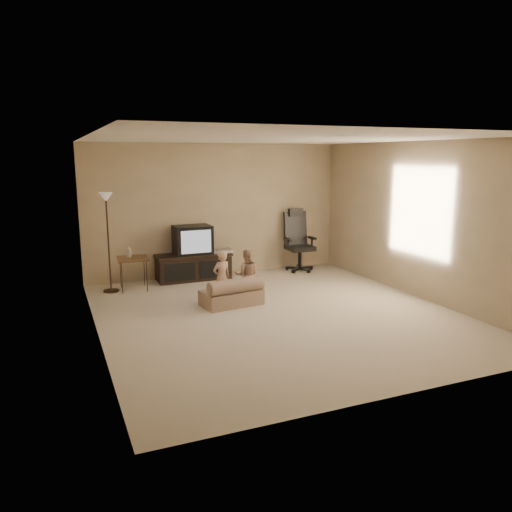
{
  "coord_description": "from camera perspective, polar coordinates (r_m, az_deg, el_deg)",
  "views": [
    {
      "loc": [
        -2.97,
        -6.31,
        2.26
      ],
      "look_at": [
        -0.09,
        0.6,
        0.76
      ],
      "focal_mm": 35.0,
      "sensor_mm": 36.0,
      "label": 1
    }
  ],
  "objects": [
    {
      "name": "tv_stand",
      "position": [
        9.31,
        -7.14,
        -0.14
      ],
      "size": [
        1.42,
        0.52,
        1.01
      ],
      "rotation": [
        0.0,
        0.0,
        0.0
      ],
      "color": "black",
      "rests_on": "floor"
    },
    {
      "name": "floor",
      "position": [
        7.33,
        2.44,
        -6.62
      ],
      "size": [
        5.5,
        5.5,
        0.0
      ],
      "primitive_type": "plane",
      "color": "beige",
      "rests_on": "ground"
    },
    {
      "name": "room_shell",
      "position": [
        7.02,
        2.55,
        5.26
      ],
      "size": [
        5.5,
        5.5,
        5.5
      ],
      "color": "white",
      "rests_on": "floor"
    },
    {
      "name": "floor_lamp",
      "position": [
        8.62,
        -16.65,
        3.95
      ],
      "size": [
        0.26,
        0.26,
        1.68
      ],
      "color": "#312215",
      "rests_on": "floor"
    },
    {
      "name": "side_table",
      "position": [
        8.75,
        -13.95,
        -0.3
      ],
      "size": [
        0.55,
        0.55,
        0.76
      ],
      "rotation": [
        0.0,
        0.0,
        -0.08
      ],
      "color": "brown",
      "rests_on": "floor"
    },
    {
      "name": "child_sofa",
      "position": [
        7.69,
        -2.69,
        -4.38
      ],
      "size": [
        0.97,
        0.63,
        0.44
      ],
      "rotation": [
        0.0,
        0.0,
        0.14
      ],
      "color": "#9D836A",
      "rests_on": "floor"
    },
    {
      "name": "toddler_right",
      "position": [
        7.89,
        -1.05,
        -2.19
      ],
      "size": [
        0.46,
        0.36,
        0.83
      ],
      "primitive_type": "imported",
      "rotation": [
        0.0,
        0.0,
        2.73
      ],
      "color": "tan",
      "rests_on": "floor"
    },
    {
      "name": "office_chair",
      "position": [
        10.03,
        4.85,
        0.86
      ],
      "size": [
        0.61,
        0.62,
        1.23
      ],
      "rotation": [
        0.0,
        0.0,
        -0.03
      ],
      "color": "black",
      "rests_on": "floor"
    },
    {
      "name": "toddler_left",
      "position": [
        7.7,
        -3.94,
        -2.5
      ],
      "size": [
        0.36,
        0.3,
        0.85
      ],
      "primitive_type": "imported",
      "rotation": [
        0.0,
        0.0,
        3.4
      ],
      "color": "tan",
      "rests_on": "floor"
    }
  ]
}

